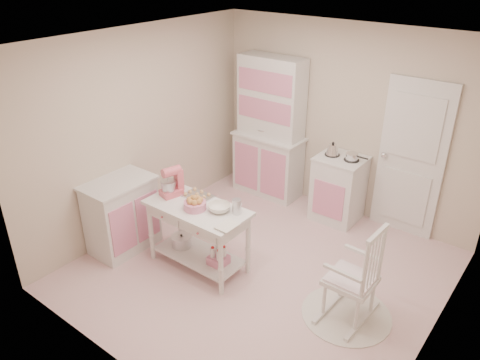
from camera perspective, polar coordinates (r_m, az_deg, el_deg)
name	(u,v)px	position (r m, az deg, el deg)	size (l,w,h in m)	color
room_shell	(264,139)	(4.78, 2.95, 5.00)	(3.84, 3.84, 2.62)	#C97D82
door	(411,159)	(6.23, 20.14, 2.37)	(0.82, 0.05, 2.04)	silver
hutch	(269,128)	(6.84, 3.56, 6.32)	(1.06, 0.50, 2.08)	silver
stove	(338,188)	(6.49, 11.91, -0.99)	(0.62, 0.57, 0.92)	silver
base_cabinet	(122,215)	(5.91, -14.21, -4.18)	(0.54, 0.84, 0.92)	silver
lace_rug	(346,314)	(5.14, 12.81, -15.66)	(0.92, 0.92, 0.01)	white
rocking_chair	(352,272)	(4.79, 13.47, -10.83)	(0.48, 0.72, 1.10)	silver
work_table	(198,237)	(5.46, -5.10, -6.89)	(1.20, 0.60, 0.80)	silver
stand_mixer	(171,182)	(5.45, -8.46, -0.25)	(0.20, 0.28, 0.34)	#D75B69
cookie_tray	(198,196)	(5.46, -5.16, -1.95)	(0.34, 0.24, 0.02)	silver
bread_basket	(195,205)	(5.19, -5.51, -3.10)	(0.25, 0.25, 0.09)	pink
mixing_bowl	(219,208)	(5.13, -2.55, -3.42)	(0.25, 0.25, 0.08)	silver
metal_pitcher	(237,206)	(5.07, -0.42, -3.24)	(0.10, 0.10, 0.17)	silver
recipe_book	(221,223)	(4.91, -2.35, -5.30)	(0.18, 0.24, 0.02)	silver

